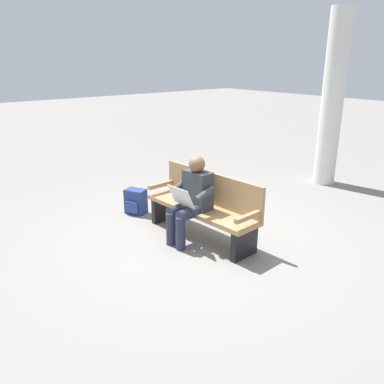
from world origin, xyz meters
The scene contains 5 objects.
ground_plane centered at (0.00, 0.00, 0.00)m, with size 40.00×40.00×0.00m, color gray.
bench_near centered at (0.00, -0.07, 0.46)m, with size 1.82×0.58×0.90m.
person_seated centered at (-0.01, 0.16, 0.63)m, with size 0.59×0.59×1.18m.
backpack centered at (1.33, 0.23, 0.20)m, with size 0.38×0.34×0.40m.
support_pillar centered at (0.34, -3.57, 1.63)m, with size 0.41×0.41×3.26m, color silver.
Camera 1 is at (-3.77, 3.25, 2.39)m, focal length 36.42 mm.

